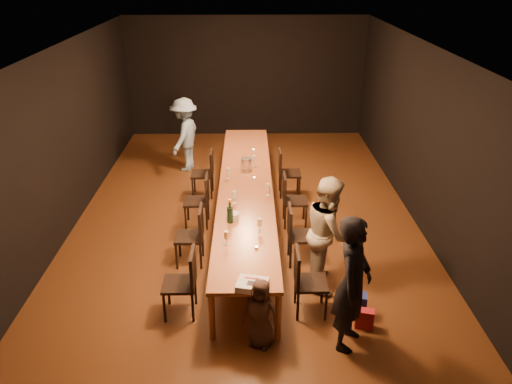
{
  "coord_description": "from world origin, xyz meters",
  "views": [
    {
      "loc": [
        0.06,
        -7.7,
        4.25
      ],
      "look_at": [
        0.16,
        -0.8,
        1.0
      ],
      "focal_mm": 35.0,
      "sensor_mm": 36.0,
      "label": 1
    }
  ],
  "objects_px": {
    "woman_birthday": "(352,284)",
    "man_blue": "(185,135)",
    "plate_stack": "(233,216)",
    "champagne_bottle": "(230,211)",
    "chair_right_0": "(311,282)",
    "chair_right_1": "(302,235)",
    "child": "(260,313)",
    "chair_left_3": "(202,173)",
    "chair_left_0": "(179,283)",
    "birthday_cake": "(252,285)",
    "chair_left_2": "(196,201)",
    "chair_right_2": "(295,200)",
    "woman_tan": "(329,232)",
    "chair_right_3": "(290,173)",
    "table": "(246,188)",
    "ice_bucket": "(246,164)",
    "chair_left_1": "(189,236)"
  },
  "relations": [
    {
      "from": "child",
      "to": "champagne_bottle",
      "type": "distance_m",
      "value": 1.81
    },
    {
      "from": "table",
      "to": "chair_left_3",
      "type": "height_order",
      "value": "chair_left_3"
    },
    {
      "from": "table",
      "to": "chair_right_1",
      "type": "relative_size",
      "value": 6.45
    },
    {
      "from": "chair_right_3",
      "to": "chair_right_0",
      "type": "bearing_deg",
      "value": -0.0
    },
    {
      "from": "woman_tan",
      "to": "child",
      "type": "relative_size",
      "value": 1.81
    },
    {
      "from": "chair_right_1",
      "to": "chair_right_3",
      "type": "distance_m",
      "value": 2.4
    },
    {
      "from": "chair_right_2",
      "to": "chair_left_2",
      "type": "distance_m",
      "value": 1.7
    },
    {
      "from": "chair_right_2",
      "to": "chair_left_0",
      "type": "xyz_separation_m",
      "value": [
        -1.7,
        -2.4,
        0.0
      ]
    },
    {
      "from": "woman_birthday",
      "to": "birthday_cake",
      "type": "xyz_separation_m",
      "value": [
        -1.15,
        0.09,
        -0.07
      ]
    },
    {
      "from": "chair_left_0",
      "to": "birthday_cake",
      "type": "distance_m",
      "value": 1.11
    },
    {
      "from": "champagne_bottle",
      "to": "woman_tan",
      "type": "bearing_deg",
      "value": -17.62
    },
    {
      "from": "woman_birthday",
      "to": "man_blue",
      "type": "xyz_separation_m",
      "value": [
        -2.56,
        5.53,
        -0.06
      ]
    },
    {
      "from": "chair_right_3",
      "to": "champagne_bottle",
      "type": "distance_m",
      "value": 2.76
    },
    {
      "from": "chair_right_3",
      "to": "chair_left_3",
      "type": "xyz_separation_m",
      "value": [
        -1.7,
        0.0,
        0.0
      ]
    },
    {
      "from": "chair_right_1",
      "to": "birthday_cake",
      "type": "height_order",
      "value": "chair_right_1"
    },
    {
      "from": "child",
      "to": "birthday_cake",
      "type": "height_order",
      "value": "child"
    },
    {
      "from": "chair_left_1",
      "to": "man_blue",
      "type": "relative_size",
      "value": 0.58
    },
    {
      "from": "chair_right_2",
      "to": "chair_left_0",
      "type": "bearing_deg",
      "value": -35.31
    },
    {
      "from": "chair_left_3",
      "to": "woman_tan",
      "type": "distance_m",
      "value": 3.57
    },
    {
      "from": "child",
      "to": "champagne_bottle",
      "type": "bearing_deg",
      "value": 124.45
    },
    {
      "from": "table",
      "to": "birthday_cake",
      "type": "xyz_separation_m",
      "value": [
        0.09,
        -2.9,
        0.09
      ]
    },
    {
      "from": "chair_left_2",
      "to": "man_blue",
      "type": "distance_m",
      "value": 2.61
    },
    {
      "from": "woman_birthday",
      "to": "chair_right_3",
      "type": "bearing_deg",
      "value": 28.43
    },
    {
      "from": "chair_right_0",
      "to": "birthday_cake",
      "type": "height_order",
      "value": "chair_right_0"
    },
    {
      "from": "child",
      "to": "chair_left_3",
      "type": "bearing_deg",
      "value": 124.92
    },
    {
      "from": "ice_bucket",
      "to": "chair_left_1",
      "type": "bearing_deg",
      "value": -114.23
    },
    {
      "from": "chair_right_0",
      "to": "woman_birthday",
      "type": "height_order",
      "value": "woman_birthday"
    },
    {
      "from": "man_blue",
      "to": "plate_stack",
      "type": "xyz_separation_m",
      "value": [
        1.13,
        -3.75,
        0.0
      ]
    },
    {
      "from": "chair_left_3",
      "to": "champagne_bottle",
      "type": "bearing_deg",
      "value": -165.88
    },
    {
      "from": "chair_right_0",
      "to": "chair_right_1",
      "type": "distance_m",
      "value": 1.2
    },
    {
      "from": "chair_right_2",
      "to": "chair_left_2",
      "type": "bearing_deg",
      "value": -90.0
    },
    {
      "from": "chair_left_2",
      "to": "ice_bucket",
      "type": "height_order",
      "value": "ice_bucket"
    },
    {
      "from": "chair_left_2",
      "to": "woman_birthday",
      "type": "relative_size",
      "value": 0.54
    },
    {
      "from": "chair_right_1",
      "to": "plate_stack",
      "type": "height_order",
      "value": "chair_right_1"
    },
    {
      "from": "woman_tan",
      "to": "ice_bucket",
      "type": "distance_m",
      "value": 2.7
    },
    {
      "from": "chair_right_0",
      "to": "man_blue",
      "type": "xyz_separation_m",
      "value": [
        -2.17,
        4.94,
        0.33
      ]
    },
    {
      "from": "chair_left_1",
      "to": "chair_right_1",
      "type": "bearing_deg",
      "value": -90.0
    },
    {
      "from": "woman_birthday",
      "to": "man_blue",
      "type": "relative_size",
      "value": 1.08
    },
    {
      "from": "woman_birthday",
      "to": "chair_right_0",
      "type": "bearing_deg",
      "value": 56.73
    },
    {
      "from": "chair_left_2",
      "to": "birthday_cake",
      "type": "relative_size",
      "value": 2.28
    },
    {
      "from": "man_blue",
      "to": "birthday_cake",
      "type": "distance_m",
      "value": 5.62
    },
    {
      "from": "chair_right_1",
      "to": "woman_tan",
      "type": "xyz_separation_m",
      "value": [
        0.3,
        -0.54,
        0.36
      ]
    },
    {
      "from": "chair_left_3",
      "to": "plate_stack",
      "type": "relative_size",
      "value": 5.13
    },
    {
      "from": "chair_right_0",
      "to": "child",
      "type": "bearing_deg",
      "value": -48.09
    },
    {
      "from": "birthday_cake",
      "to": "plate_stack",
      "type": "distance_m",
      "value": 1.71
    },
    {
      "from": "table",
      "to": "woman_birthday",
      "type": "relative_size",
      "value": 3.5
    },
    {
      "from": "chair_right_1",
      "to": "plate_stack",
      "type": "relative_size",
      "value": 5.13
    },
    {
      "from": "chair_left_2",
      "to": "chair_right_2",
      "type": "bearing_deg",
      "value": -90.0
    },
    {
      "from": "plate_stack",
      "to": "champagne_bottle",
      "type": "distance_m",
      "value": 0.17
    },
    {
      "from": "chair_left_0",
      "to": "chair_left_1",
      "type": "bearing_deg",
      "value": 0.0
    }
  ]
}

